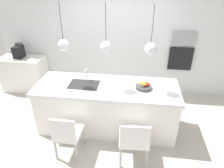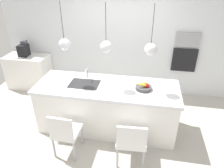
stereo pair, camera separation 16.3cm
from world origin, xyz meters
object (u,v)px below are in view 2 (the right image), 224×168
at_px(fruit_bowl, 144,87).
at_px(coffee_machine, 24,50).
at_px(chair_near, 65,131).
at_px(chair_middle, 131,139).
at_px(microwave, 188,40).
at_px(oven, 184,60).

xyz_separation_m(fruit_bowl, coffee_machine, (-3.11, 1.28, 0.05)).
xyz_separation_m(coffee_machine, chair_near, (1.90, -2.12, -0.55)).
distance_m(fruit_bowl, coffee_machine, 3.37).
bearing_deg(fruit_bowl, chair_near, -145.50).
xyz_separation_m(fruit_bowl, chair_middle, (-0.12, -0.83, -0.49)).
bearing_deg(microwave, oven, 0.00).
relative_size(chair_near, chair_middle, 1.00).
height_order(fruit_bowl, oven, oven).
bearing_deg(oven, chair_middle, -112.85).
distance_m(coffee_machine, microwave, 4.04).
height_order(coffee_machine, microwave, microwave).
height_order(coffee_machine, chair_near, coffee_machine).
distance_m(microwave, oven, 0.50).
bearing_deg(chair_near, chair_middle, -0.02).
bearing_deg(coffee_machine, chair_middle, -35.32).
height_order(microwave, chair_near, microwave).
height_order(coffee_machine, chair_middle, coffee_machine).
distance_m(microwave, chair_middle, 2.78).
relative_size(microwave, oven, 0.96).
bearing_deg(coffee_machine, fruit_bowl, -22.41).
bearing_deg(fruit_bowl, microwave, 60.49).
xyz_separation_m(microwave, oven, (0.00, 0.00, -0.50)).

